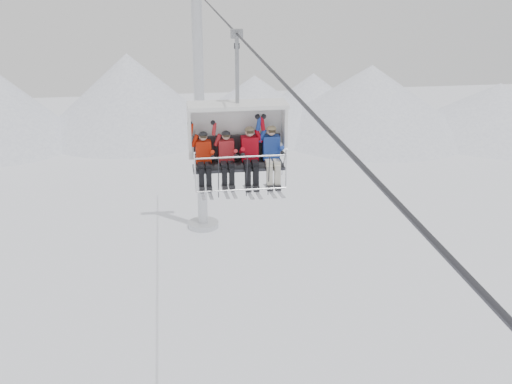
{
  "coord_description": "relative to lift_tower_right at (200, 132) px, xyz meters",
  "views": [
    {
      "loc": [
        -1.81,
        -12.68,
        15.2
      ],
      "look_at": [
        0.0,
        0.0,
        10.38
      ],
      "focal_mm": 45.0,
      "sensor_mm": 36.0,
      "label": 1
    }
  ],
  "objects": [
    {
      "name": "skier_center_left",
      "position": [
        -0.32,
        -18.81,
        4.42
      ],
      "size": [
        0.4,
        1.69,
        1.59
      ],
      "color": "#AF2025",
      "rests_on": "chairlift_carrier"
    },
    {
      "name": "ridgeline",
      "position": [
        -1.58,
        20.05,
        -2.94
      ],
      "size": [
        72.0,
        21.0,
        7.0
      ],
      "color": "white",
      "rests_on": "ground"
    },
    {
      "name": "skier_far_left",
      "position": [
        -0.91,
        -18.81,
        4.42
      ],
      "size": [
        0.4,
        1.69,
        1.59
      ],
      "color": "red",
      "rests_on": "chairlift_carrier"
    },
    {
      "name": "lift_tower_right",
      "position": [
        0.0,
        0.0,
        0.0
      ],
      "size": [
        2.0,
        1.8,
        13.48
      ],
      "color": "silver",
      "rests_on": "ground"
    },
    {
      "name": "skier_far_right",
      "position": [
        0.87,
        -18.8,
        4.46
      ],
      "size": [
        0.44,
        1.69,
        1.72
      ],
      "color": "#1D3B9A",
      "rests_on": "chairlift_carrier"
    },
    {
      "name": "haul_cable",
      "position": [
        0.0,
        -22.0,
        7.52
      ],
      "size": [
        0.06,
        50.0,
        0.06
      ],
      "primitive_type": "cylinder",
      "rotation": [
        1.57,
        0.0,
        0.0
      ],
      "color": "#2E2E33",
      "rests_on": "lift_tower_left"
    },
    {
      "name": "skier_center_right",
      "position": [
        0.3,
        -18.8,
        4.46
      ],
      "size": [
        0.44,
        1.69,
        1.72
      ],
      "color": "#B00715",
      "rests_on": "chairlift_carrier"
    },
    {
      "name": "chairlift_carrier",
      "position": [
        0.0,
        -18.49,
        4.93
      ],
      "size": [
        2.56,
        1.17,
        3.98
      ],
      "color": "black",
      "rests_on": "haul_cable"
    }
  ]
}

